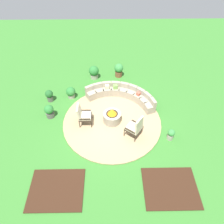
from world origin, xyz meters
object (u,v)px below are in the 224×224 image
lounge_chair_front_left (83,115)px  potted_plant_3 (49,95)px  curved_stone_bench (122,94)px  potted_plant_0 (71,92)px  lounge_chair_front_right (135,127)px  potted_plant_5 (171,134)px  potted_plant_4 (49,111)px  potted_plant_2 (94,72)px  fire_pit (112,116)px  potted_plant_1 (119,70)px

lounge_chair_front_left → potted_plant_3: bearing=-130.6°
curved_stone_bench → potted_plant_0: (-2.65, 0.21, -0.00)m
curved_stone_bench → lounge_chair_front_right: bearing=-79.6°
lounge_chair_front_left → potted_plant_5: 3.94m
lounge_chair_front_left → potted_plant_4: size_ratio=1.48×
potted_plant_2 → lounge_chair_front_right: bearing=-65.7°
fire_pit → lounge_chair_front_right: 1.33m
potted_plant_0 → potted_plant_2: size_ratio=0.82×
fire_pit → potted_plant_3: size_ratio=1.25×
potted_plant_4 → potted_plant_5: potted_plant_4 is taller
lounge_chair_front_right → potted_plant_4: (-3.93, 1.26, -0.26)m
potted_plant_1 → potted_plant_5: 5.07m
lounge_chair_front_left → potted_plant_1: bearing=154.7°
curved_stone_bench → lounge_chair_front_left: (-1.82, -1.64, 0.26)m
potted_plant_1 → potted_plant_3: bearing=-150.1°
lounge_chair_front_right → potted_plant_2: 4.75m
potted_plant_0 → potted_plant_1: size_ratio=0.78×
potted_plant_1 → potted_plant_4: potted_plant_1 is taller
curved_stone_bench → lounge_chair_front_left: bearing=-138.1°
fire_pit → lounge_chair_front_left: 1.32m
lounge_chair_front_left → potted_plant_0: bearing=-156.1°
curved_stone_bench → potted_plant_0: bearing=175.5°
curved_stone_bench → potted_plant_4: 3.67m
potted_plant_4 → lounge_chair_front_right: bearing=-17.8°
potted_plant_4 → potted_plant_5: bearing=-14.5°
curved_stone_bench → potted_plant_3: bearing=-179.6°
potted_plant_4 → potted_plant_1: bearing=43.4°
potted_plant_0 → potted_plant_3: size_ratio=0.97×
fire_pit → curved_stone_bench: (0.53, 1.55, -0.02)m
potted_plant_2 → potted_plant_5: 5.68m
lounge_chair_front_left → potted_plant_4: (-1.66, 0.48, -0.24)m
potted_plant_1 → potted_plant_2: size_ratio=1.05×
curved_stone_bench → potted_plant_0: size_ratio=5.45×
potted_plant_1 → potted_plant_4: (-3.41, -3.22, -0.07)m
potted_plant_1 → potted_plant_5: potted_plant_1 is taller
lounge_chair_front_right → potted_plant_1: size_ratio=1.38×
lounge_chair_front_left → potted_plant_5: lounge_chair_front_left is taller
potted_plant_1 → potted_plant_2: 1.44m
fire_pit → lounge_chair_front_right: size_ratio=0.73×
lounge_chair_front_right → potted_plant_2: (-1.96, 4.32, -0.20)m
lounge_chair_front_left → potted_plant_1: lounge_chair_front_left is taller
potted_plant_2 → fire_pit: bearing=-74.1°
potted_plant_1 → curved_stone_bench: bearing=-87.8°
fire_pit → potted_plant_0: fire_pit is taller
potted_plant_1 → potted_plant_2: potted_plant_1 is taller
lounge_chair_front_left → curved_stone_bench: bearing=131.9°
lounge_chair_front_left → potted_plant_0: lounge_chair_front_left is taller
potted_plant_1 → lounge_chair_front_right: bearing=-83.3°
potted_plant_1 → fire_pit: bearing=-97.1°
lounge_chair_front_right → potted_plant_3: size_ratio=1.72×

